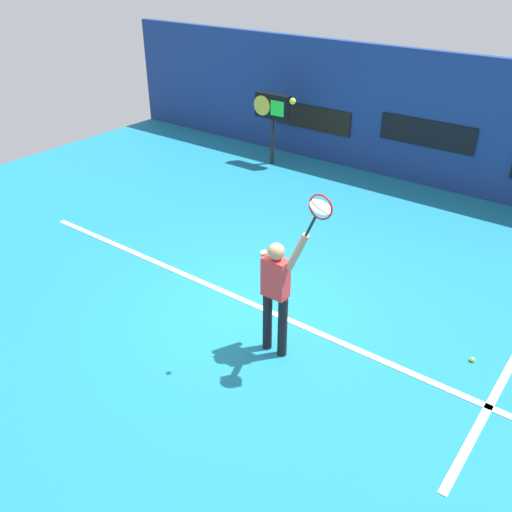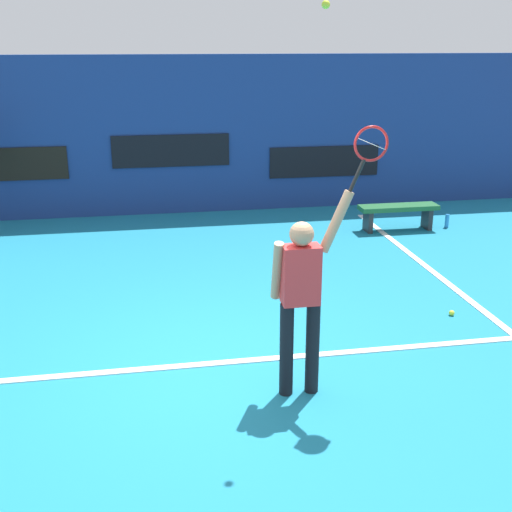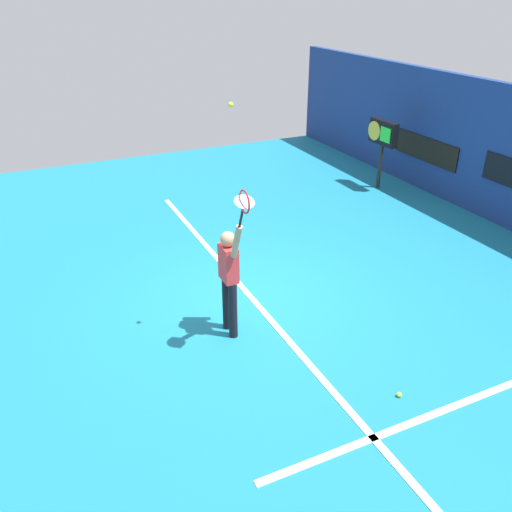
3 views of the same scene
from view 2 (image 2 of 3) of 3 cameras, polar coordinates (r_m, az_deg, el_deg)
ground_plane at (r=6.78m, az=-4.28°, el=-9.69°), size 18.00×18.00×0.00m
back_wall at (r=12.49m, az=-7.59°, el=10.46°), size 18.00×0.20×2.95m
sponsor_banner_center at (r=12.41m, az=-7.51°, el=9.18°), size 2.20×0.03×0.60m
sponsor_banner_portside at (r=12.66m, az=-21.27°, el=7.53°), size 2.20×0.03×0.60m
sponsor_banner_starboard at (r=12.95m, az=6.06°, el=8.29°), size 2.20×0.03×0.60m
court_baseline at (r=6.81m, az=-4.32°, el=-9.48°), size 10.00×0.10×0.01m
court_sideline at (r=9.49m, az=16.01°, el=-1.89°), size 0.10×7.00×0.01m
tennis_player at (r=5.89m, az=3.99°, el=-3.35°), size 0.71×0.31×1.96m
tennis_racket at (r=5.70m, az=9.99°, el=9.41°), size 0.41×0.27×0.62m
tennis_ball at (r=5.53m, az=6.18°, el=21.20°), size 0.07×0.07×0.07m
court_bench at (r=11.64m, az=12.45°, el=3.87°), size 1.40×0.36×0.45m
water_bottle at (r=12.08m, az=16.50°, el=2.99°), size 0.07×0.07×0.24m
spare_ball at (r=8.27m, az=16.89°, el=-4.83°), size 0.07×0.07×0.07m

